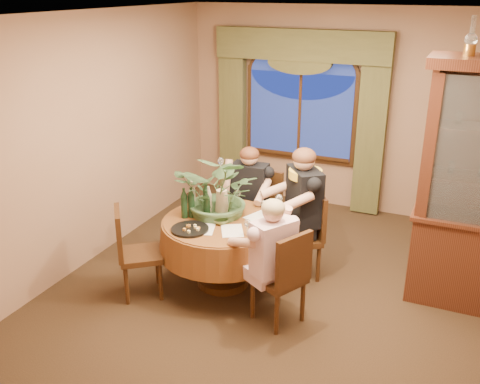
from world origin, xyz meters
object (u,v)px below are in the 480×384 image
at_px(centerpiece_plant, 221,160).
at_px(wine_bottle_1, 207,205).
at_px(wine_bottle_5, 206,196).
at_px(wine_bottle_4, 184,203).
at_px(person_back, 250,200).
at_px(wine_bottle_0, 191,202).
at_px(chair_back_right, 299,236).
at_px(olive_bowl, 221,221).
at_px(dining_table, 223,252).
at_px(chair_right, 278,276).
at_px(person_pink, 273,264).
at_px(person_scarf, 304,213).
at_px(oil_lamp_left, 472,36).
at_px(wine_bottle_2, 192,196).
at_px(stoneware_vase, 222,203).
at_px(chair_back, 259,214).
at_px(wine_bottle_3, 209,201).
at_px(chair_front_left, 141,252).

relative_size(centerpiece_plant, wine_bottle_1, 3.11).
height_order(wine_bottle_1, wine_bottle_5, same).
xyz_separation_m(centerpiece_plant, wine_bottle_4, (-0.31, -0.25, -0.43)).
distance_m(person_back, wine_bottle_0, 0.96).
bearing_deg(centerpiece_plant, wine_bottle_4, -141.91).
bearing_deg(wine_bottle_4, centerpiece_plant, 38.09).
height_order(chair_back_right, wine_bottle_5, wine_bottle_5).
bearing_deg(chair_back_right, olive_bowl, 94.48).
height_order(dining_table, person_back, person_back).
height_order(chair_right, centerpiece_plant, centerpiece_plant).
height_order(person_back, centerpiece_plant, centerpiece_plant).
xyz_separation_m(olive_bowl, wine_bottle_1, (-0.17, 0.03, 0.14)).
relative_size(person_pink, person_back, 0.96).
xyz_separation_m(person_back, person_scarf, (0.75, -0.27, 0.08)).
distance_m(oil_lamp_left, wine_bottle_2, 3.11).
distance_m(dining_table, wine_bottle_4, 0.68).
relative_size(dining_table, centerpiece_plant, 1.32).
distance_m(person_back, stoneware_vase, 0.75).
xyz_separation_m(oil_lamp_left, stoneware_vase, (-2.17, -0.57, -1.73)).
bearing_deg(wine_bottle_2, person_back, 62.22).
distance_m(wine_bottle_1, wine_bottle_2, 0.31).
relative_size(dining_table, person_scarf, 0.92).
height_order(chair_back, stoneware_vase, stoneware_vase).
relative_size(chair_right, wine_bottle_2, 2.91).
xyz_separation_m(person_pink, wine_bottle_0, (-1.08, 0.41, 0.28)).
distance_m(oil_lamp_left, chair_right, 2.75).
height_order(stoneware_vase, wine_bottle_5, wine_bottle_5).
bearing_deg(wine_bottle_3, chair_back, 73.84).
relative_size(chair_back_right, person_scarf, 0.65).
bearing_deg(dining_table, person_pink, -31.71).
bearing_deg(chair_front_left, chair_right, 57.83).
height_order(centerpiece_plant, olive_bowl, centerpiece_plant).
height_order(person_back, wine_bottle_0, person_back).
xyz_separation_m(chair_back, wine_bottle_2, (-0.48, -0.77, 0.44)).
height_order(person_pink, stoneware_vase, person_pink).
distance_m(chair_back_right, olive_bowl, 0.93).
relative_size(chair_back, person_scarf, 0.65).
xyz_separation_m(dining_table, chair_back_right, (0.69, 0.49, 0.10)).
bearing_deg(person_scarf, wine_bottle_2, 72.89).
distance_m(oil_lamp_left, centerpiece_plant, 2.59).
bearing_deg(wine_bottle_3, wine_bottle_5, 127.34).
bearing_deg(person_pink, oil_lamp_left, -18.64).
bearing_deg(person_scarf, dining_table, 90.00).
xyz_separation_m(chair_back, person_scarf, (0.65, -0.33, 0.26)).
height_order(chair_front_left, person_scarf, person_scarf).
bearing_deg(person_back, oil_lamp_left, 173.15).
distance_m(person_back, wine_bottle_3, 0.83).
bearing_deg(stoneware_vase, wine_bottle_5, 166.12).
bearing_deg(wine_bottle_1, person_scarf, 35.16).
distance_m(chair_back_right, person_back, 0.83).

